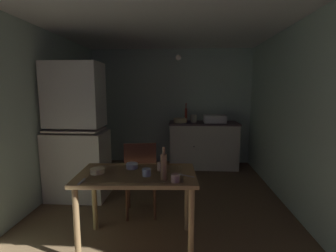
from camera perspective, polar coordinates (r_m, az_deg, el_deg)
The scene contains 22 objects.
ground_plane at distance 3.73m, azimuth -1.07°, elevation -16.86°, with size 4.87×4.87×0.00m, color brown.
wall_back at distance 5.37m, azimuth 0.65°, elevation 4.54°, with size 3.52×0.10×2.45m, color #B1CFB9.
wall_left at distance 3.95m, azimuth -27.53°, elevation 2.13°, with size 0.10×3.97×2.45m, color #B4D1B8.
wall_right at distance 3.69m, azimuth 27.29°, elevation 1.76°, with size 0.10×3.97×2.45m, color #B4D3BA.
ceiling_slab at distance 3.49m, azimuth -1.19°, elevation 23.52°, with size 3.52×3.97×0.10m, color white.
hutch_cabinet at distance 3.79m, azimuth -20.62°, elevation -2.27°, with size 0.84×0.55×1.98m.
counter_cabinet at distance 5.12m, azimuth 8.25°, elevation -4.33°, with size 1.40×0.64×0.93m.
sink_basin at distance 5.05m, azimuth 10.85°, elevation 1.69°, with size 0.44×0.34×0.15m.
hand_pump at distance 5.04m, azimuth 4.22°, elevation 2.86°, with size 0.05×0.27×0.39m.
mixing_bowl_counter at distance 4.96m, azimuth 2.86°, elevation 1.32°, with size 0.26×0.26×0.09m, color beige.
stoneware_crock at distance 5.02m, azimuth 6.02°, elevation 1.74°, with size 0.13×0.13×0.15m, color beige.
dining_table at distance 2.54m, azimuth -7.25°, elevation -13.26°, with size 1.21×0.72×0.77m.
chair_far_side at distance 3.12m, azimuth -6.39°, elevation -11.97°, with size 0.46×0.46×0.98m.
serving_bowl_wide at distance 2.58m, azimuth -16.20°, elevation -10.04°, with size 0.14×0.14×0.05m, color beige.
soup_bowl_small at distance 2.65m, azimuth -8.44°, elevation -9.21°, with size 0.12×0.12×0.06m, color #9EB2C6.
mug_dark at distance 2.56m, azimuth -1.78°, elevation -9.46°, with size 0.07×0.07×0.08m, color tan.
teacup_mint at distance 2.26m, azimuth 1.73°, elevation -12.09°, with size 0.08×0.08×0.07m, color tan.
teacup_cream at distance 2.41m, azimuth -5.05°, elevation -10.72°, with size 0.09×0.09×0.07m, color #9EB2C6.
glass_bottle at distance 2.28m, azimuth -1.02°, elevation -9.41°, with size 0.06×0.06×0.31m.
table_knife at distance 2.42m, azimuth 4.25°, elevation -11.50°, with size 0.17×0.02×0.01m, color silver.
teaspoon_near_bowl at distance 2.40m, azimuth -19.58°, elevation -12.13°, with size 0.16×0.02×0.01m, color beige.
pendant_bulb at distance 3.65m, azimuth 2.43°, elevation 15.73°, with size 0.08×0.08×0.08m, color #F9EFCC.
Camera 1 is at (0.28, -3.36, 1.60)m, focal length 26.03 mm.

